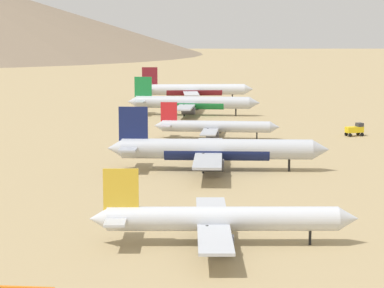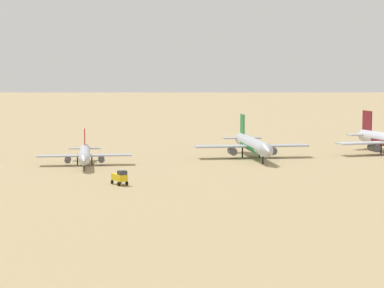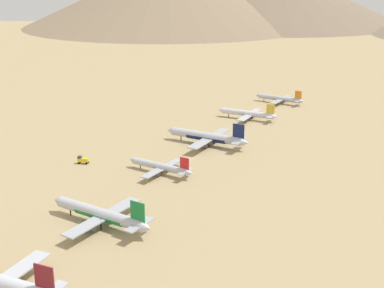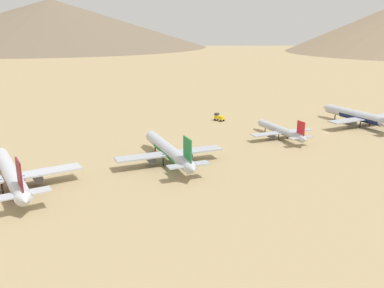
# 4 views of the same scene
# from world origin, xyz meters

# --- Properties ---
(ground_plane) EXTENTS (1800.00, 1800.00, 0.00)m
(ground_plane) POSITION_xyz_m (0.00, 0.00, 0.00)
(ground_plane) COLOR tan
(parked_jet_3) EXTENTS (36.12, 29.65, 10.51)m
(parked_jet_3) POSITION_xyz_m (5.94, 24.69, 3.54)
(parked_jet_3) COLOR #B2B7C1
(parked_jet_3) RESTS_ON ground
(parked_jet_4) EXTENTS (47.62, 39.10, 13.87)m
(parked_jet_4) POSITION_xyz_m (6.62, 82.17, 4.62)
(parked_jet_4) COLOR #B2B7C1
(parked_jet_4) RESTS_ON ground
(service_truck) EXTENTS (5.54, 3.56, 3.90)m
(service_truck) POSITION_xyz_m (48.11, 24.73, 2.08)
(service_truck) COLOR yellow
(service_truck) RESTS_ON ground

